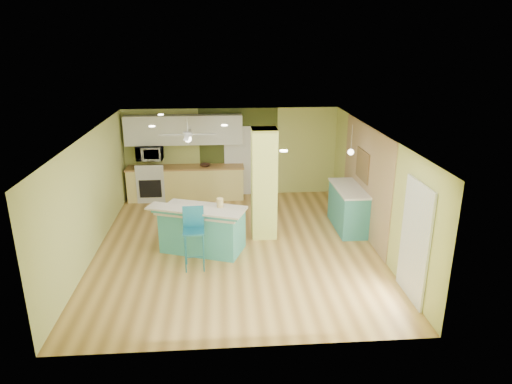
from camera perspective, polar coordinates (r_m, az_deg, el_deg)
floor at (r=10.13m, az=-2.46°, el=-6.70°), size 6.00×7.00×0.01m
ceiling at (r=9.33m, az=-2.67°, el=7.35°), size 6.00×7.00×0.01m
wall_back at (r=13.03m, az=-3.07°, el=4.98°), size 6.00×0.01×2.50m
wall_front at (r=6.44m, az=-1.51°, el=-10.00°), size 6.00×0.01×2.50m
wall_left at (r=10.04m, az=-19.96°, el=-0.38°), size 0.01×7.00×2.50m
wall_right at (r=10.19m, az=14.57°, el=0.45°), size 0.01×7.00×2.50m
wood_panel at (r=10.73m, az=13.49°, el=1.45°), size 0.02×3.40×2.50m
olive_accent at (r=13.02m, az=-2.19°, el=4.98°), size 2.20×0.02×2.50m
interior_door at (r=13.05m, az=-2.17°, el=3.89°), size 0.82×0.05×2.00m
french_door at (r=8.26m, az=19.22°, el=-5.90°), size 0.04×1.08×2.10m
column at (r=10.17m, az=1.01°, el=1.03°), size 0.55×0.55×2.50m
kitchen_run at (r=12.98m, az=-8.72°, el=1.17°), size 3.25×0.63×0.94m
stove at (r=13.09m, az=-12.87°, el=0.99°), size 0.76×0.66×1.08m
upper_cabinets at (r=12.74m, az=-9.01°, el=7.68°), size 3.20×0.34×0.80m
microwave at (r=12.86m, az=-13.15°, el=4.79°), size 0.70×0.48×0.39m
ceiling_fan at (r=11.41m, az=-8.53°, el=7.08°), size 1.41×1.41×0.61m
pendant_lamp at (r=10.61m, az=11.77°, el=4.93°), size 0.14×0.14×0.69m
wall_decor at (r=10.82m, az=13.18°, el=3.28°), size 0.03×0.90×0.70m
peninsula at (r=9.78m, az=-6.74°, el=-4.58°), size 2.13×1.65×1.07m
bar_stool at (r=8.99m, az=-7.81°, el=-4.45°), size 0.43×0.43×1.25m
side_counter at (r=11.05m, az=11.50°, el=-1.94°), size 0.67×1.59×1.02m
fruit_bowl at (r=12.78m, az=-6.37°, el=3.35°), size 0.35×0.35×0.07m
canister at (r=9.70m, az=-4.52°, el=-1.33°), size 0.14×0.14×0.19m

